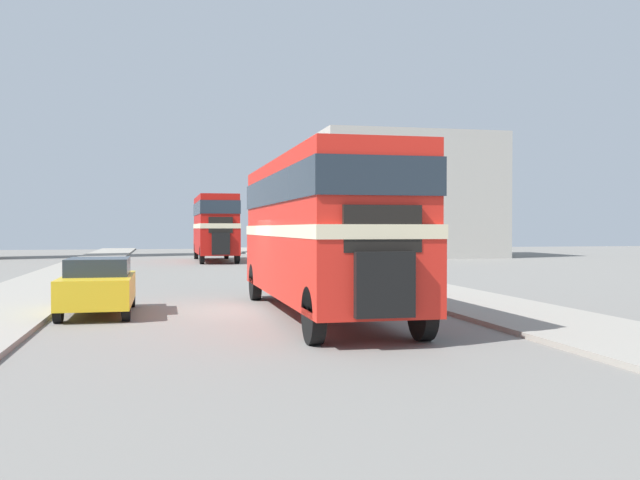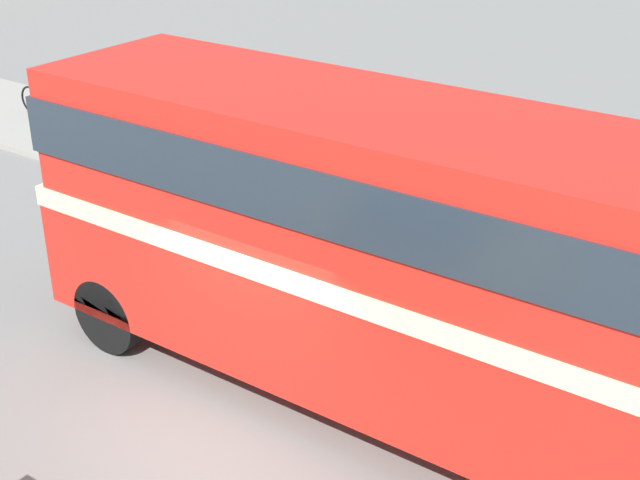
{
  "view_description": "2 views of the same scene",
  "coord_description": "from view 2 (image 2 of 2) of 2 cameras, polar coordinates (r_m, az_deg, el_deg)",
  "views": [
    {
      "loc": [
        -2.28,
        -19.69,
        2.27
      ],
      "look_at": [
        1.74,
        -1.66,
        1.97
      ],
      "focal_mm": 40.0,
      "sensor_mm": 36.0,
      "label": 1
    },
    {
      "loc": [
        -6.58,
        -6.05,
        7.03
      ],
      "look_at": [
        1.74,
        -0.17,
        2.11
      ],
      "focal_mm": 50.0,
      "sensor_mm": 36.0,
      "label": 2
    }
  ],
  "objects": [
    {
      "name": "pedestrian_walking",
      "position": [
        17.84,
        -5.37,
        5.91
      ],
      "size": [
        0.31,
        0.31,
        1.55
      ],
      "color": "#282833",
      "rests_on": "sidewalk_right"
    },
    {
      "name": "sidewalk_right",
      "position": [
        16.22,
        9.78,
        -0.07
      ],
      "size": [
        3.5,
        120.0,
        0.12
      ],
      "color": "gray",
      "rests_on": "ground_plane"
    },
    {
      "name": "ground_plane",
      "position": [
        11.37,
        -5.9,
        -12.56
      ],
      "size": [
        120.0,
        120.0,
        0.0
      ],
      "primitive_type": "plane",
      "color": "slate"
    },
    {
      "name": "double_decker_bus",
      "position": [
        10.47,
        6.77,
        -0.57
      ],
      "size": [
        2.56,
        11.02,
        4.01
      ],
      "color": "red",
      "rests_on": "ground_plane"
    },
    {
      "name": "bicycle_on_pavement",
      "position": [
        23.36,
        -17.22,
        8.36
      ],
      "size": [
        0.05,
        1.76,
        0.78
      ],
      "color": "black",
      "rests_on": "sidewalk_right"
    }
  ]
}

